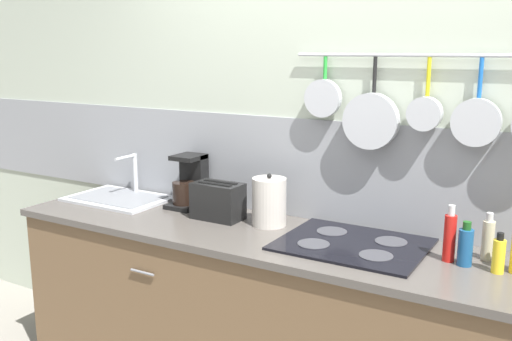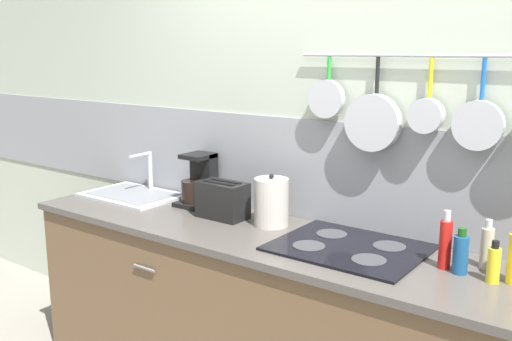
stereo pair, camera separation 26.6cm
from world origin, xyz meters
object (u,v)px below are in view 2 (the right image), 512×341
object	(u,v)px
toaster	(223,200)
kettle	(271,202)
bottle_hot_sauce	(461,253)
bottle_cooking_wine	(494,264)
coffee_maker	(199,183)
bottle_olive_oil	(445,243)
bottle_dish_soap	(487,247)

from	to	relation	value
toaster	kettle	distance (m)	0.28
kettle	bottle_hot_sauce	xyz separation A→B (m)	(0.94, -0.07, -0.04)
bottle_hot_sauce	bottle_cooking_wine	distance (m)	0.13
coffee_maker	toaster	xyz separation A→B (m)	(0.28, -0.13, -0.03)
bottle_hot_sauce	toaster	bearing A→B (deg)	178.58
coffee_maker	bottle_cooking_wine	world-z (taller)	coffee_maker
bottle_hot_sauce	bottle_cooking_wine	xyz separation A→B (m)	(0.13, -0.02, -0.01)
coffee_maker	bottle_olive_oil	distance (m)	1.44
kettle	bottle_cooking_wine	distance (m)	1.07
kettle	toaster	bearing A→B (deg)	-171.87
toaster	bottle_cooking_wine	distance (m)	1.35
toaster	bottle_dish_soap	bearing A→B (deg)	3.83
coffee_maker	bottle_hot_sauce	size ratio (longest dim) A/B	1.57
bottle_hot_sauce	bottle_dish_soap	distance (m)	0.13
kettle	bottle_olive_oil	bearing A→B (deg)	-3.49
bottle_cooking_wine	toaster	bearing A→B (deg)	178.03
coffee_maker	kettle	xyz separation A→B (m)	(0.55, -0.09, -0.00)
bottle_cooking_wine	coffee_maker	bearing A→B (deg)	173.82
kettle	bottle_cooking_wine	bearing A→B (deg)	-4.60
toaster	bottle_hot_sauce	size ratio (longest dim) A/B	1.48
kettle	bottle_dish_soap	size ratio (longest dim) A/B	1.30
toaster	bottle_hot_sauce	world-z (taller)	toaster
kettle	bottle_dish_soap	world-z (taller)	kettle
coffee_maker	bottle_hot_sauce	xyz separation A→B (m)	(1.50, -0.16, -0.04)
bottle_dish_soap	coffee_maker	bearing A→B (deg)	178.41
toaster	bottle_dish_soap	distance (m)	1.29
bottle_dish_soap	bottle_cooking_wine	xyz separation A→B (m)	(0.06, -0.13, -0.02)
coffee_maker	toaster	bearing A→B (deg)	-25.15
bottle_cooking_wine	kettle	bearing A→B (deg)	175.40
kettle	bottle_olive_oil	world-z (taller)	kettle
bottle_olive_oil	bottle_dish_soap	bearing A→B (deg)	36.92
bottle_cooking_wine	bottle_hot_sauce	bearing A→B (deg)	172.81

